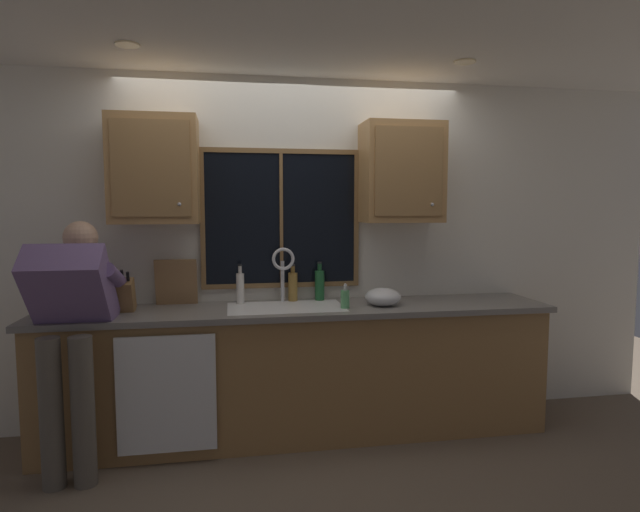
{
  "coord_description": "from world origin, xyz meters",
  "views": [
    {
      "loc": [
        -0.47,
        -3.84,
        1.61
      ],
      "look_at": [
        0.14,
        -0.3,
        1.27
      ],
      "focal_mm": 29.16,
      "sensor_mm": 36.0,
      "label": 1
    }
  ],
  "objects": [
    {
      "name": "window_frame_left",
      "position": [
        -0.67,
        -0.02,
        1.52
      ],
      "size": [
        0.03,
        0.02,
        0.95
      ],
      "primitive_type": "cube",
      "color": "brown"
    },
    {
      "name": "window_frame_top",
      "position": [
        -0.1,
        -0.02,
        2.02
      ],
      "size": [
        1.17,
        0.02,
        0.04
      ],
      "primitive_type": "cube",
      "color": "brown"
    },
    {
      "name": "countertop",
      "position": [
        0.0,
        -0.31,
        0.9
      ],
      "size": [
        3.52,
        0.62,
        0.04
      ],
      "primitive_type": "cube",
      "color": "slate",
      "rests_on": "lower_cabinet_run"
    },
    {
      "name": "bottle_green_glass",
      "position": [
        0.18,
        -0.08,
        1.04
      ],
      "size": [
        0.07,
        0.07,
        0.29
      ],
      "color": "#1E592D",
      "rests_on": "countertop"
    },
    {
      "name": "window_mullion_center",
      "position": [
        -0.1,
        -0.02,
        1.52
      ],
      "size": [
        0.02,
        0.02,
        0.95
      ],
      "primitive_type": "cube",
      "color": "brown"
    },
    {
      "name": "faucet",
      "position": [
        -0.09,
        -0.12,
        1.17
      ],
      "size": [
        0.18,
        0.09,
        0.4
      ],
      "color": "silver",
      "rests_on": "countertop"
    },
    {
      "name": "bottle_amber_small",
      "position": [
        -0.02,
        -0.07,
        1.03
      ],
      "size": [
        0.07,
        0.07,
        0.27
      ],
      "color": "olive",
      "rests_on": "countertop"
    },
    {
      "name": "back_wall",
      "position": [
        0.0,
        0.06,
        1.27
      ],
      "size": [
        5.86,
        0.12,
        2.55
      ],
      "primitive_type": "cube",
      "color": "silver",
      "rests_on": "floor"
    },
    {
      "name": "mixing_bowl",
      "position": [
        0.59,
        -0.34,
        0.98
      ],
      "size": [
        0.25,
        0.25,
        0.13
      ],
      "primitive_type": "ellipsoid",
      "color": "silver",
      "rests_on": "countertop"
    },
    {
      "name": "cutting_board",
      "position": [
        -0.85,
        -0.08,
        1.08
      ],
      "size": [
        0.29,
        0.09,
        0.33
      ],
      "primitive_type": "cube",
      "rotation": [
        0.21,
        0.0,
        0.0
      ],
      "color": "#997047",
      "rests_on": "countertop"
    },
    {
      "name": "sink",
      "position": [
        -0.1,
        -0.3,
        0.82
      ],
      "size": [
        0.8,
        0.46,
        0.21
      ],
      "color": "silver",
      "rests_on": "lower_cabinet_run"
    },
    {
      "name": "window_frame_bottom",
      "position": [
        -0.1,
        -0.02,
        1.03
      ],
      "size": [
        1.17,
        0.02,
        0.04
      ],
      "primitive_type": "cube",
      "color": "brown"
    },
    {
      "name": "dishwasher_front",
      "position": [
        -0.87,
        -0.61,
        0.46
      ],
      "size": [
        0.6,
        0.02,
        0.74
      ],
      "primitive_type": "cube",
      "color": "white"
    },
    {
      "name": "person_standing",
      "position": [
        -1.41,
        -0.6,
        0.95
      ],
      "size": [
        0.53,
        0.71,
        1.52
      ],
      "color": "#595147",
      "rests_on": "floor"
    },
    {
      "name": "upper_cabinet_left",
      "position": [
        -0.97,
        -0.17,
        1.86
      ],
      "size": [
        0.57,
        0.36,
        0.72
      ],
      "color": "#A87A47"
    },
    {
      "name": "bottle_tall_clear",
      "position": [
        -0.41,
        -0.13,
        1.04
      ],
      "size": [
        0.06,
        0.06,
        0.29
      ],
      "color": "silver",
      "rests_on": "countertop"
    },
    {
      "name": "knife_block",
      "position": [
        -1.17,
        -0.28,
        1.03
      ],
      "size": [
        0.12,
        0.18,
        0.32
      ],
      "color": "olive",
      "rests_on": "countertop"
    },
    {
      "name": "soap_dispenser",
      "position": [
        0.3,
        -0.41,
        0.99
      ],
      "size": [
        0.06,
        0.07,
        0.17
      ],
      "color": "#59A566",
      "rests_on": "countertop"
    },
    {
      "name": "lower_cabinet_run",
      "position": [
        0.0,
        -0.29,
        0.44
      ],
      "size": [
        3.46,
        0.58,
        0.88
      ],
      "primitive_type": "cube",
      "color": "olive",
      "rests_on": "floor"
    },
    {
      "name": "upper_cabinet_right",
      "position": [
        0.77,
        -0.17,
        1.86
      ],
      "size": [
        0.57,
        0.36,
        0.72
      ],
      "color": "#A87A47"
    },
    {
      "name": "ceiling_downlight_right",
      "position": [
        1.04,
        -0.6,
        2.54
      ],
      "size": [
        0.14,
        0.14,
        0.01
      ],
      "primitive_type": "cylinder",
      "color": "#FFEAB2"
    },
    {
      "name": "window_glass",
      "position": [
        -0.1,
        -0.01,
        1.52
      ],
      "size": [
        1.1,
        0.02,
        0.95
      ],
      "primitive_type": "cube",
      "color": "black"
    },
    {
      "name": "ceiling_downlight_left",
      "position": [
        -1.04,
        -0.6,
        2.54
      ],
      "size": [
        0.14,
        0.14,
        0.01
      ],
      "primitive_type": "cylinder",
      "color": "#FFEAB2"
    },
    {
      "name": "window_frame_right",
      "position": [
        0.47,
        -0.02,
        1.52
      ],
      "size": [
        0.04,
        0.02,
        0.95
      ],
      "primitive_type": "cube",
      "color": "brown"
    }
  ]
}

